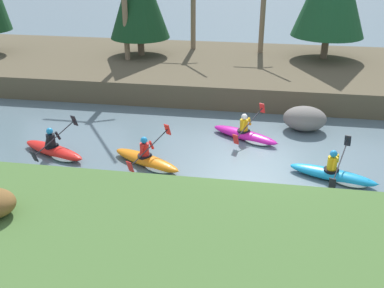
% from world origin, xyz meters
% --- Properties ---
extents(ground_plane, '(90.00, 90.00, 0.00)m').
position_xyz_m(ground_plane, '(0.00, 0.00, 0.00)').
color(ground_plane, slate).
extents(riverbank_far, '(44.00, 9.12, 1.05)m').
position_xyz_m(riverbank_far, '(0.00, 9.41, 0.53)').
color(riverbank_far, brown).
rests_on(riverbank_far, ground).
extents(bare_tree_mid_upstream, '(2.87, 2.84, 5.15)m').
position_xyz_m(bare_tree_mid_upstream, '(-4.10, 11.89, 3.48)').
color(bare_tree_mid_upstream, '#7A664C').
rests_on(bare_tree_mid_upstream, riverbank_far).
extents(bare_tree_mid_downstream, '(2.78, 2.75, 4.98)m').
position_xyz_m(bare_tree_mid_downstream, '(-0.27, 11.63, 3.40)').
color(bare_tree_mid_downstream, '#7A664C').
rests_on(bare_tree_mid_downstream, riverbank_far).
extents(kayaker_lead, '(2.75, 2.02, 1.20)m').
position_xyz_m(kayaker_lead, '(2.42, -0.65, 0.20)').
color(kayaker_lead, '#1993D6').
rests_on(kayaker_lead, ground).
extents(kayaker_middle, '(2.68, 1.93, 1.20)m').
position_xyz_m(kayaker_middle, '(-0.49, 1.99, 0.20)').
color(kayaker_middle, '#C61999').
rests_on(kayaker_middle, ground).
extents(kayaker_trailing, '(2.68, 1.93, 1.20)m').
position_xyz_m(kayaker_trailing, '(-3.63, -0.64, 0.20)').
color(kayaker_trailing, orange).
rests_on(kayaker_trailing, ground).
extents(kayaker_far_back, '(2.72, 1.98, 1.20)m').
position_xyz_m(kayaker_far_back, '(-7.03, -0.41, 0.20)').
color(kayaker_far_back, red).
rests_on(kayaker_far_back, ground).
extents(boulder_midstream, '(1.67, 1.31, 0.95)m').
position_xyz_m(boulder_midstream, '(1.68, 3.32, 0.47)').
color(boulder_midstream, slate).
rests_on(boulder_midstream, ground).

